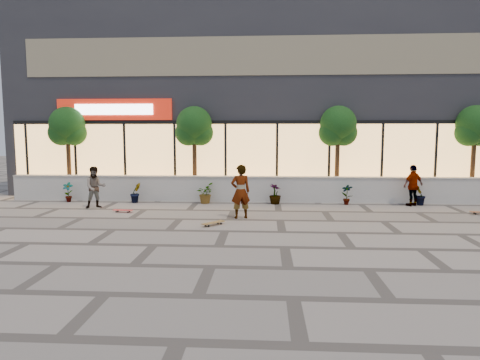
# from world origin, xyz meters

# --- Properties ---
(ground) EXTENTS (80.00, 80.00, 0.00)m
(ground) POSITION_xyz_m (0.00, 0.00, 0.00)
(ground) COLOR gray
(ground) RESTS_ON ground
(planter_wall) EXTENTS (22.00, 0.42, 1.04)m
(planter_wall) POSITION_xyz_m (0.00, 7.00, 0.52)
(planter_wall) COLOR silver
(planter_wall) RESTS_ON ground
(retail_building) EXTENTS (24.00, 9.17, 8.50)m
(retail_building) POSITION_xyz_m (-0.00, 12.49, 4.25)
(retail_building) COLOR #27272D
(retail_building) RESTS_ON ground
(shrub_a) EXTENTS (0.43, 0.29, 0.81)m
(shrub_a) POSITION_xyz_m (-8.50, 6.45, 0.41)
(shrub_a) COLOR #113811
(shrub_a) RESTS_ON ground
(shrub_b) EXTENTS (0.57, 0.57, 0.81)m
(shrub_b) POSITION_xyz_m (-5.70, 6.45, 0.41)
(shrub_b) COLOR #113811
(shrub_b) RESTS_ON ground
(shrub_c) EXTENTS (0.68, 0.77, 0.81)m
(shrub_c) POSITION_xyz_m (-2.90, 6.45, 0.41)
(shrub_c) COLOR #113811
(shrub_c) RESTS_ON ground
(shrub_d) EXTENTS (0.64, 0.64, 0.81)m
(shrub_d) POSITION_xyz_m (-0.10, 6.45, 0.41)
(shrub_d) COLOR #113811
(shrub_d) RESTS_ON ground
(shrub_e) EXTENTS (0.46, 0.35, 0.81)m
(shrub_e) POSITION_xyz_m (2.70, 6.45, 0.41)
(shrub_e) COLOR #113811
(shrub_e) RESTS_ON ground
(shrub_f) EXTENTS (0.55, 0.57, 0.81)m
(shrub_f) POSITION_xyz_m (5.50, 6.45, 0.41)
(shrub_f) COLOR #113811
(shrub_f) RESTS_ON ground
(tree_west) EXTENTS (1.60, 1.50, 3.92)m
(tree_west) POSITION_xyz_m (-9.00, 7.70, 2.99)
(tree_west) COLOR #3F2D16
(tree_west) RESTS_ON ground
(tree_midwest) EXTENTS (1.60, 1.50, 3.92)m
(tree_midwest) POSITION_xyz_m (-3.50, 7.70, 2.99)
(tree_midwest) COLOR #3F2D16
(tree_midwest) RESTS_ON ground
(tree_mideast) EXTENTS (1.60, 1.50, 3.92)m
(tree_mideast) POSITION_xyz_m (2.50, 7.70, 2.99)
(tree_mideast) COLOR #3F2D16
(tree_mideast) RESTS_ON ground
(tree_east) EXTENTS (1.60, 1.50, 3.92)m
(tree_east) POSITION_xyz_m (8.00, 7.70, 2.99)
(tree_east) COLOR #3F2D16
(tree_east) RESTS_ON ground
(skater_center) EXTENTS (0.74, 0.60, 1.77)m
(skater_center) POSITION_xyz_m (-1.30, 3.53, 0.89)
(skater_center) COLOR silver
(skater_center) RESTS_ON ground
(skater_left) EXTENTS (0.94, 0.87, 1.56)m
(skater_left) POSITION_xyz_m (-6.82, 5.16, 0.78)
(skater_left) COLOR #967960
(skater_left) RESTS_ON ground
(skater_right_near) EXTENTS (1.00, 0.78, 1.59)m
(skater_right_near) POSITION_xyz_m (5.17, 6.30, 0.79)
(skater_right_near) COLOR silver
(skater_right_near) RESTS_ON ground
(skateboard_center) EXTENTS (0.69, 0.74, 0.10)m
(skateboard_center) POSITION_xyz_m (-2.06, 2.39, 0.08)
(skateboard_center) COLOR brown
(skateboard_center) RESTS_ON ground
(skateboard_left) EXTENTS (0.73, 0.27, 0.09)m
(skateboard_left) POSITION_xyz_m (-5.52, 4.34, 0.07)
(skateboard_left) COLOR red
(skateboard_left) RESTS_ON ground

